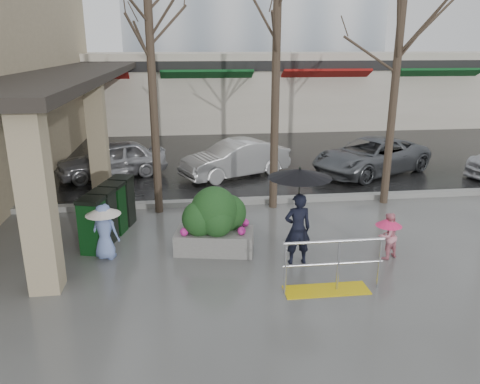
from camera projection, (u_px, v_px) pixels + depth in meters
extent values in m
plane|color=#51514F|center=(249.00, 266.00, 9.77)|extent=(120.00, 120.00, 0.00)
cube|color=black|center=(202.00, 115.00, 30.60)|extent=(120.00, 36.00, 0.01)
cube|color=gray|center=(230.00, 202.00, 13.54)|extent=(120.00, 0.30, 0.15)
cube|color=#2D2823|center=(75.00, 69.00, 15.70)|extent=(2.80, 18.00, 0.25)
cube|color=tan|center=(37.00, 201.00, 8.32)|extent=(0.55, 0.55, 3.50)
cube|color=tan|center=(98.00, 135.00, 14.47)|extent=(0.55, 0.55, 3.50)
cube|color=beige|center=(240.00, 89.00, 26.44)|extent=(34.00, 6.00, 4.00)
cube|color=maroon|center=(82.00, 79.00, 22.51)|extent=(4.50, 1.68, 0.87)
cube|color=#0F4C1E|center=(207.00, 78.00, 23.21)|extent=(4.50, 1.68, 0.87)
cube|color=maroon|center=(324.00, 77.00, 23.91)|extent=(4.50, 1.68, 0.87)
cube|color=#0F4C1E|center=(434.00, 76.00, 24.60)|extent=(4.50, 1.68, 0.87)
cube|color=black|center=(247.00, 66.00, 23.28)|extent=(34.00, 0.35, 0.50)
cube|color=yellow|center=(326.00, 290.00, 8.79)|extent=(1.60, 0.50, 0.02)
cylinder|color=silver|center=(285.00, 269.00, 8.54)|extent=(0.05, 0.05, 1.00)
cylinder|color=silver|center=(338.00, 266.00, 8.66)|extent=(0.05, 0.05, 1.00)
cylinder|color=silver|center=(379.00, 263.00, 8.75)|extent=(0.05, 0.05, 1.00)
cylinder|color=silver|center=(335.00, 241.00, 8.50)|extent=(1.90, 0.06, 0.06)
cylinder|color=silver|center=(333.00, 264.00, 8.63)|extent=(1.90, 0.04, 0.04)
cylinder|color=#382B21|center=(152.00, 86.00, 11.92)|extent=(0.22, 0.22, 6.80)
cylinder|color=#382B21|center=(276.00, 81.00, 12.27)|extent=(0.22, 0.22, 7.00)
cylinder|color=#382B21|center=(395.00, 89.00, 12.73)|extent=(0.22, 0.22, 6.50)
imported|color=black|center=(298.00, 229.00, 9.68)|extent=(0.58, 0.39, 1.54)
cylinder|color=black|center=(299.00, 192.00, 9.44)|extent=(0.02, 0.02, 0.97)
cone|color=black|center=(300.00, 173.00, 9.32)|extent=(1.30, 1.30, 0.18)
sphere|color=black|center=(300.00, 168.00, 9.29)|extent=(0.05, 0.05, 0.05)
imported|color=pink|center=(388.00, 236.00, 9.99)|extent=(0.61, 0.56, 1.03)
cylinder|color=black|center=(388.00, 228.00, 9.93)|extent=(0.02, 0.02, 0.44)
cone|color=#FF286A|center=(389.00, 222.00, 9.89)|extent=(0.56, 0.56, 0.18)
sphere|color=black|center=(390.00, 217.00, 9.86)|extent=(0.05, 0.05, 0.05)
imported|color=#7891D5|center=(105.00, 232.00, 9.95)|extent=(0.70, 0.57, 1.22)
cylinder|color=black|center=(104.00, 219.00, 9.87)|extent=(0.02, 0.02, 0.57)
cone|color=white|center=(103.00, 210.00, 9.81)|extent=(0.75, 0.75, 0.18)
sphere|color=black|center=(102.00, 205.00, 9.78)|extent=(0.05, 0.05, 0.05)
cube|color=gray|center=(215.00, 241.00, 10.42)|extent=(1.84, 1.16, 0.47)
ellipsoid|color=#133D1A|center=(214.00, 211.00, 10.21)|extent=(1.04, 0.94, 1.10)
sphere|color=#133D1A|center=(199.00, 219.00, 10.12)|extent=(0.75, 0.75, 0.75)
sphere|color=#133D1A|center=(229.00, 213.00, 10.41)|extent=(0.79, 0.79, 0.79)
cube|color=#0D3D15|center=(93.00, 228.00, 10.26)|extent=(0.58, 0.58, 1.16)
cube|color=black|center=(90.00, 200.00, 10.07)|extent=(0.62, 0.62, 0.08)
cube|color=black|center=(104.00, 218.00, 10.80)|extent=(0.58, 0.58, 1.16)
cube|color=black|center=(101.00, 192.00, 10.61)|extent=(0.62, 0.62, 0.08)
cube|color=#0B3310|center=(114.00, 210.00, 11.35)|extent=(0.58, 0.58, 1.16)
cube|color=black|center=(112.00, 185.00, 11.16)|extent=(0.62, 0.62, 0.08)
cube|color=black|center=(123.00, 202.00, 11.90)|extent=(0.58, 0.58, 1.16)
cube|color=black|center=(121.00, 179.00, 11.71)|extent=(0.62, 0.62, 0.08)
imported|color=#A2A2A6|center=(112.00, 159.00, 16.17)|extent=(3.98, 2.65, 1.26)
imported|color=silver|center=(235.00, 159.00, 16.24)|extent=(4.03, 2.79, 1.26)
imported|color=slate|center=(371.00, 156.00, 16.64)|extent=(4.99, 3.92, 1.26)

